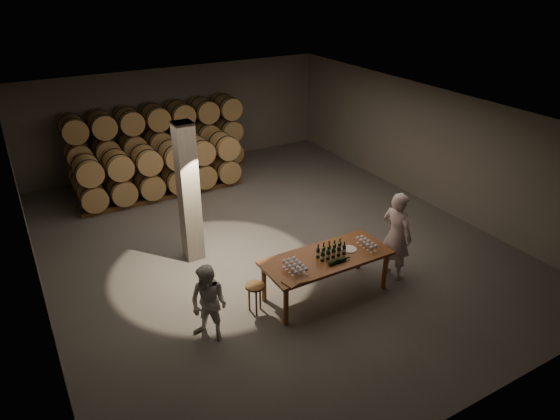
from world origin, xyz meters
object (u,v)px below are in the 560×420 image
person_man (396,235)px  person_woman (209,304)px  plate (349,249)px  stool (255,290)px  notebook_near (301,280)px  tasting_table (326,261)px  bottle_cluster (331,251)px

person_man → person_woman: size_ratio=1.31×
plate → stool: (-2.05, 0.20, -0.40)m
plate → stool: plate is taller
notebook_near → person_man: size_ratio=0.14×
tasting_table → stool: 1.54m
tasting_table → notebook_near: (-0.88, -0.45, 0.12)m
tasting_table → bottle_cluster: (0.09, -0.02, 0.21)m
person_woman → notebook_near: bearing=41.2°
tasting_table → stool: (-1.50, 0.20, -0.29)m
bottle_cluster → plate: bearing=1.8°
notebook_near → bottle_cluster: bearing=31.4°
plate → person_woman: size_ratio=0.20×
bottle_cluster → stool: 1.68m
tasting_table → person_woman: 2.53m
notebook_near → person_woman: person_woman is taller
plate → stool: bearing=174.3°
tasting_table → notebook_near: size_ratio=9.30×
stool → person_man: bearing=-6.1°
notebook_near → tasting_table: bearing=34.7°
person_woman → stool: bearing=68.3°
stool → person_man: (3.17, -0.34, 0.47)m
tasting_table → person_man: 1.69m
bottle_cluster → person_man: (1.59, -0.12, -0.03)m
bottle_cluster → person_woman: person_woman is taller
bottle_cluster → notebook_near: 1.06m
notebook_near → person_man: (2.55, 0.31, 0.06)m
plate → person_man: (1.12, -0.13, 0.07)m
bottle_cluster → plate: (0.46, 0.01, -0.10)m
notebook_near → stool: size_ratio=0.45×
notebook_near → person_woman: size_ratio=0.19×
notebook_near → person_man: 2.57m
tasting_table → person_man: size_ratio=1.33×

